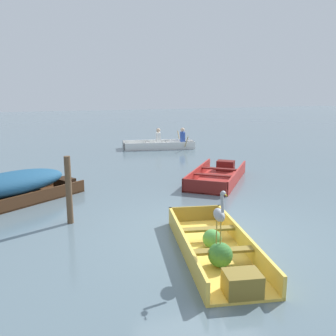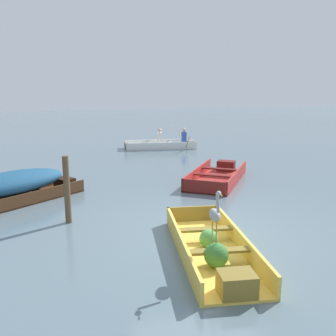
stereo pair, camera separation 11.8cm
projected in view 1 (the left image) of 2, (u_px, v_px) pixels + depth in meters
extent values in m
plane|color=slate|center=(211.00, 232.00, 6.94)|extent=(80.00, 80.00, 0.00)
cube|color=#E5BC47|center=(214.00, 252.00, 6.04)|extent=(1.61, 3.09, 0.04)
cube|color=#E5BC47|center=(244.00, 242.00, 6.08)|extent=(0.65, 2.89, 0.34)
cube|color=#E5BC47|center=(185.00, 246.00, 5.93)|extent=(0.65, 2.89, 0.34)
cube|color=olive|center=(195.00, 215.00, 7.40)|extent=(1.02, 0.26, 0.34)
cube|color=olive|center=(242.00, 284.00, 4.75)|extent=(0.53, 0.45, 0.30)
cube|color=olive|center=(223.00, 251.00, 5.56)|extent=(0.94, 0.35, 0.04)
cube|color=olive|center=(208.00, 229.00, 6.41)|extent=(0.94, 0.35, 0.04)
sphere|color=#387533|center=(220.00, 255.00, 5.49)|extent=(0.36, 0.36, 0.36)
sphere|color=#4C9342|center=(212.00, 239.00, 6.14)|extent=(0.31, 0.31, 0.31)
cube|color=#4C2D19|center=(12.00, 202.00, 8.68)|extent=(3.44, 2.74, 0.04)
cube|color=#4C2D19|center=(0.00, 193.00, 8.97)|extent=(2.87, 1.84, 0.31)
cube|color=#4C2D19|center=(25.00, 201.00, 8.34)|extent=(2.87, 1.84, 0.31)
cube|color=black|center=(65.00, 183.00, 9.83)|extent=(0.57, 0.61, 0.27)
cube|color=black|center=(31.00, 189.00, 9.03)|extent=(0.67, 0.94, 0.04)
ellipsoid|color=navy|center=(11.00, 184.00, 8.59)|extent=(2.90, 2.36, 0.53)
cube|color=#AD2D28|center=(217.00, 180.00, 10.76)|extent=(2.82, 3.05, 0.04)
cube|color=#AD2D28|center=(198.00, 174.00, 10.91)|extent=(1.94, 2.31, 0.36)
cube|color=#AD2D28|center=(237.00, 177.00, 10.54)|extent=(1.94, 2.31, 0.36)
cube|color=maroon|center=(205.00, 187.00, 9.38)|extent=(0.95, 0.81, 0.36)
cube|color=maroon|center=(226.00, 166.00, 11.93)|extent=(0.64, 0.62, 0.32)
cube|color=maroon|center=(220.00, 169.00, 11.12)|extent=(0.94, 0.83, 0.04)
cube|color=maroon|center=(214.00, 175.00, 10.30)|extent=(0.94, 0.83, 0.04)
cube|color=white|center=(158.00, 148.00, 16.58)|extent=(3.25, 1.58, 0.04)
cube|color=white|center=(157.00, 143.00, 17.01)|extent=(3.07, 0.63, 0.33)
cube|color=white|center=(160.00, 146.00, 16.09)|extent=(3.07, 0.63, 0.33)
cube|color=gray|center=(124.00, 146.00, 16.30)|extent=(0.24, 1.00, 0.33)
cube|color=gray|center=(189.00, 144.00, 16.78)|extent=(0.44, 0.51, 0.30)
cube|color=gray|center=(169.00, 143.00, 16.61)|extent=(0.33, 0.93, 0.04)
cube|color=gray|center=(148.00, 143.00, 16.46)|extent=(0.33, 0.93, 0.04)
cube|color=white|center=(158.00, 138.00, 16.48)|extent=(0.23, 0.31, 0.44)
sphere|color=beige|center=(158.00, 130.00, 16.42)|extent=(0.18, 0.18, 0.18)
cube|color=#2D4CA5|center=(182.00, 137.00, 16.66)|extent=(0.23, 0.31, 0.44)
sphere|color=beige|center=(183.00, 130.00, 16.60)|extent=(0.18, 0.18, 0.18)
cylinder|color=tan|center=(179.00, 137.00, 17.46)|extent=(0.16, 0.64, 0.55)
cylinder|color=tan|center=(186.00, 142.00, 15.91)|extent=(0.16, 0.64, 0.55)
cylinder|color=olive|center=(221.00, 232.00, 5.40)|extent=(0.02, 0.02, 0.35)
cylinder|color=olive|center=(217.00, 232.00, 5.39)|extent=(0.02, 0.02, 0.35)
ellipsoid|color=#93999E|center=(219.00, 215.00, 5.34)|extent=(0.19, 0.34, 0.18)
cylinder|color=#93999E|center=(222.00, 203.00, 5.18)|extent=(0.06, 0.12, 0.28)
ellipsoid|color=#93999E|center=(223.00, 193.00, 5.11)|extent=(0.08, 0.12, 0.06)
cone|color=gold|center=(225.00, 195.00, 5.03)|extent=(0.04, 0.10, 0.02)
cylinder|color=brown|center=(69.00, 190.00, 7.28)|extent=(0.12, 0.12, 1.35)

